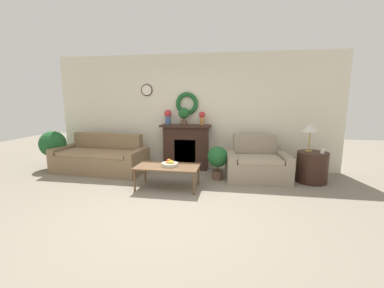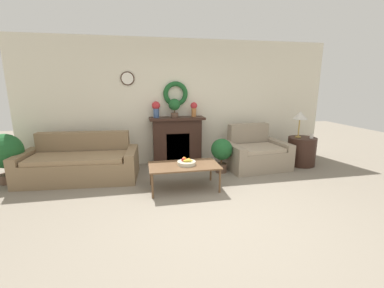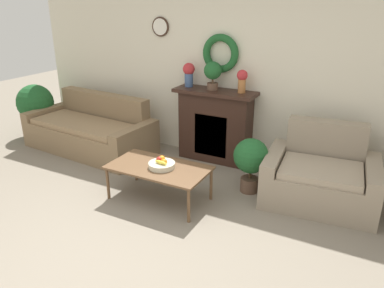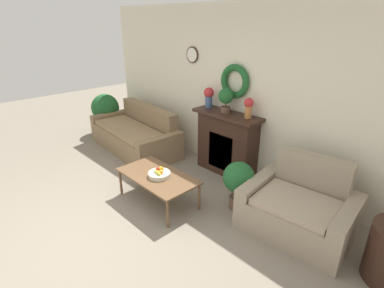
{
  "view_description": "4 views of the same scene",
  "coord_description": "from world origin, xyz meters",
  "px_view_note": "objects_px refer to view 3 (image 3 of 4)",
  "views": [
    {
      "loc": [
        1.02,
        -3.38,
        1.67
      ],
      "look_at": [
        0.16,
        1.66,
        0.76
      ],
      "focal_mm": 24.0,
      "sensor_mm": 36.0,
      "label": 1
    },
    {
      "loc": [
        -0.9,
        -2.95,
        1.75
      ],
      "look_at": [
        0.03,
        1.65,
        0.66
      ],
      "focal_mm": 24.0,
      "sensor_mm": 36.0,
      "label": 2
    },
    {
      "loc": [
        1.99,
        -2.21,
        2.27
      ],
      "look_at": [
        0.09,
        1.38,
        0.68
      ],
      "focal_mm": 35.0,
      "sensor_mm": 36.0,
      "label": 3
    },
    {
      "loc": [
        2.79,
        -1.09,
        2.45
      ],
      "look_at": [
        -0.07,
        1.66,
        0.79
      ],
      "focal_mm": 28.0,
      "sensor_mm": 36.0,
      "label": 4
    }
  ],
  "objects_px": {
    "potted_plant_floor_by_couch": "(35,104)",
    "potted_plant_floor_by_loveseat": "(251,159)",
    "loveseat_right": "(320,177)",
    "vase_on_mantel_right": "(242,79)",
    "coffee_table": "(159,169)",
    "fruit_bowl": "(162,164)",
    "couch_left": "(91,131)",
    "potted_plant_on_mantel": "(213,73)",
    "fireplace": "(215,125)",
    "vase_on_mantel_left": "(189,73)"
  },
  "relations": [
    {
      "from": "vase_on_mantel_left",
      "to": "potted_plant_on_mantel",
      "type": "bearing_deg",
      "value": -2.95
    },
    {
      "from": "potted_plant_floor_by_loveseat",
      "to": "couch_left",
      "type": "bearing_deg",
      "value": 176.35
    },
    {
      "from": "fruit_bowl",
      "to": "potted_plant_floor_by_loveseat",
      "type": "relative_size",
      "value": 0.45
    },
    {
      "from": "potted_plant_floor_by_couch",
      "to": "potted_plant_floor_by_loveseat",
      "type": "bearing_deg",
      "value": -3.21
    },
    {
      "from": "loveseat_right",
      "to": "coffee_table",
      "type": "height_order",
      "value": "loveseat_right"
    },
    {
      "from": "vase_on_mantel_right",
      "to": "potted_plant_on_mantel",
      "type": "bearing_deg",
      "value": -177.31
    },
    {
      "from": "potted_plant_floor_by_couch",
      "to": "potted_plant_floor_by_loveseat",
      "type": "relative_size",
      "value": 1.3
    },
    {
      "from": "couch_left",
      "to": "potted_plant_floor_by_loveseat",
      "type": "bearing_deg",
      "value": 0.86
    },
    {
      "from": "couch_left",
      "to": "coffee_table",
      "type": "xyz_separation_m",
      "value": [
        1.83,
        -0.86,
        0.1
      ]
    },
    {
      "from": "fruit_bowl",
      "to": "vase_on_mantel_left",
      "type": "xyz_separation_m",
      "value": [
        -0.39,
        1.4,
        0.79
      ]
    },
    {
      "from": "loveseat_right",
      "to": "fireplace",
      "type": "bearing_deg",
      "value": 156.57
    },
    {
      "from": "vase_on_mantel_left",
      "to": "potted_plant_floor_by_loveseat",
      "type": "distance_m",
      "value": 1.65
    },
    {
      "from": "couch_left",
      "to": "loveseat_right",
      "type": "distance_m",
      "value": 3.52
    },
    {
      "from": "vase_on_mantel_right",
      "to": "potted_plant_floor_by_couch",
      "type": "distance_m",
      "value": 3.65
    },
    {
      "from": "couch_left",
      "to": "vase_on_mantel_left",
      "type": "bearing_deg",
      "value": 24.51
    },
    {
      "from": "potted_plant_on_mantel",
      "to": "loveseat_right",
      "type": "bearing_deg",
      "value": -16.97
    },
    {
      "from": "fireplace",
      "to": "potted_plant_floor_by_loveseat",
      "type": "relative_size",
      "value": 1.7
    },
    {
      "from": "loveseat_right",
      "to": "fruit_bowl",
      "type": "distance_m",
      "value": 1.88
    },
    {
      "from": "coffee_table",
      "to": "fruit_bowl",
      "type": "bearing_deg",
      "value": 2.14
    },
    {
      "from": "coffee_table",
      "to": "potted_plant_on_mantel",
      "type": "xyz_separation_m",
      "value": [
        0.04,
        1.38,
        0.91
      ]
    },
    {
      "from": "vase_on_mantel_right",
      "to": "potted_plant_on_mantel",
      "type": "height_order",
      "value": "potted_plant_on_mantel"
    },
    {
      "from": "loveseat_right",
      "to": "coffee_table",
      "type": "bearing_deg",
      "value": -158.16
    },
    {
      "from": "vase_on_mantel_right",
      "to": "coffee_table",
      "type": "bearing_deg",
      "value": -108.26
    },
    {
      "from": "fireplace",
      "to": "vase_on_mantel_right",
      "type": "distance_m",
      "value": 0.8
    },
    {
      "from": "potted_plant_floor_by_couch",
      "to": "potted_plant_floor_by_loveseat",
      "type": "height_order",
      "value": "potted_plant_floor_by_couch"
    },
    {
      "from": "fireplace",
      "to": "vase_on_mantel_right",
      "type": "relative_size",
      "value": 3.78
    },
    {
      "from": "loveseat_right",
      "to": "potted_plant_on_mantel",
      "type": "bearing_deg",
      "value": 157.51
    },
    {
      "from": "fireplace",
      "to": "vase_on_mantel_right",
      "type": "height_order",
      "value": "vase_on_mantel_right"
    },
    {
      "from": "loveseat_right",
      "to": "potted_plant_floor_by_loveseat",
      "type": "xyz_separation_m",
      "value": [
        -0.81,
        -0.18,
        0.14
      ]
    },
    {
      "from": "couch_left",
      "to": "vase_on_mantel_right",
      "type": "height_order",
      "value": "vase_on_mantel_right"
    },
    {
      "from": "fireplace",
      "to": "potted_plant_on_mantel",
      "type": "bearing_deg",
      "value": -163.12
    },
    {
      "from": "loveseat_right",
      "to": "coffee_table",
      "type": "distance_m",
      "value": 1.91
    },
    {
      "from": "loveseat_right",
      "to": "vase_on_mantel_left",
      "type": "xyz_separation_m",
      "value": [
        -2.04,
        0.53,
        0.96
      ]
    },
    {
      "from": "couch_left",
      "to": "potted_plant_floor_by_loveseat",
      "type": "xyz_separation_m",
      "value": [
        2.71,
        -0.17,
        0.14
      ]
    },
    {
      "from": "couch_left",
      "to": "vase_on_mantel_right",
      "type": "distance_m",
      "value": 2.54
    },
    {
      "from": "loveseat_right",
      "to": "potted_plant_floor_by_couch",
      "type": "xyz_separation_m",
      "value": [
        -4.78,
        0.04,
        0.26
      ]
    },
    {
      "from": "couch_left",
      "to": "loveseat_right",
      "type": "height_order",
      "value": "loveseat_right"
    },
    {
      "from": "loveseat_right",
      "to": "vase_on_mantel_right",
      "type": "relative_size",
      "value": 4.31
    },
    {
      "from": "loveseat_right",
      "to": "potted_plant_on_mantel",
      "type": "xyz_separation_m",
      "value": [
        -1.66,
        0.51,
        1.0
      ]
    },
    {
      "from": "fireplace",
      "to": "potted_plant_floor_by_loveseat",
      "type": "bearing_deg",
      "value": -41.24
    },
    {
      "from": "fruit_bowl",
      "to": "potted_plant_floor_by_couch",
      "type": "bearing_deg",
      "value": 163.75
    },
    {
      "from": "potted_plant_floor_by_loveseat",
      "to": "vase_on_mantel_left",
      "type": "bearing_deg",
      "value": 150.18
    },
    {
      "from": "fireplace",
      "to": "coffee_table",
      "type": "relative_size",
      "value": 1.0
    },
    {
      "from": "vase_on_mantel_right",
      "to": "potted_plant_on_mantel",
      "type": "xyz_separation_m",
      "value": [
        -0.43,
        -0.02,
        0.06
      ]
    },
    {
      "from": "vase_on_mantel_left",
      "to": "potted_plant_floor_by_couch",
      "type": "distance_m",
      "value": 2.87
    },
    {
      "from": "potted_plant_on_mantel",
      "to": "potted_plant_floor_by_loveseat",
      "type": "relative_size",
      "value": 0.57
    },
    {
      "from": "vase_on_mantel_right",
      "to": "potted_plant_floor_by_loveseat",
      "type": "relative_size",
      "value": 0.45
    },
    {
      "from": "loveseat_right",
      "to": "vase_on_mantel_right",
      "type": "xyz_separation_m",
      "value": [
        -1.23,
        0.53,
        0.94
      ]
    },
    {
      "from": "coffee_table",
      "to": "loveseat_right",
      "type": "bearing_deg",
      "value": 27.36
    },
    {
      "from": "fruit_bowl",
      "to": "couch_left",
      "type": "bearing_deg",
      "value": 155.21
    }
  ]
}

